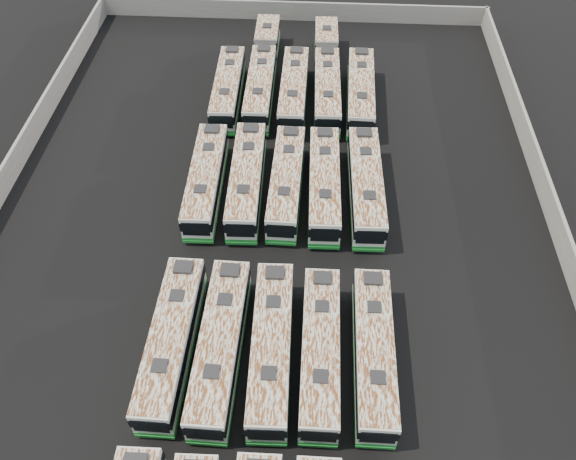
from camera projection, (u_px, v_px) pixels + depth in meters
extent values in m
plane|color=black|center=(266.00, 259.00, 42.40)|extent=(140.00, 140.00, 0.00)
cube|color=slate|center=(292.00, 11.00, 65.57)|extent=(45.20, 0.30, 2.20)
cube|color=slate|center=(571.00, 264.00, 40.71)|extent=(0.30, 73.20, 2.20)
cube|color=silver|center=(172.00, 341.00, 35.89)|extent=(2.52, 11.49, 2.63)
cube|color=#19752B|center=(174.00, 348.00, 36.61)|extent=(2.57, 11.54, 0.40)
cube|color=black|center=(171.00, 337.00, 35.56)|extent=(2.58, 11.55, 0.88)
cube|color=black|center=(150.00, 427.00, 31.86)|extent=(2.10, 0.08, 1.38)
cube|color=#19752B|center=(155.00, 437.00, 32.95)|extent=(2.39, 0.13, 0.27)
cube|color=beige|center=(169.00, 330.00, 34.88)|extent=(2.47, 11.26, 0.07)
cube|color=black|center=(159.00, 366.00, 33.15)|extent=(0.92, 0.92, 0.13)
cube|color=black|center=(177.00, 295.00, 36.48)|extent=(0.92, 0.92, 0.13)
cube|color=black|center=(183.00, 267.00, 37.95)|extent=(1.25, 1.06, 0.25)
cylinder|color=black|center=(146.00, 402.00, 34.39)|extent=(0.28, 0.96, 0.95)
cylinder|color=black|center=(179.00, 404.00, 34.30)|extent=(0.28, 0.96, 0.95)
cylinder|color=black|center=(171.00, 302.00, 39.23)|extent=(0.28, 0.96, 0.95)
cylinder|color=black|center=(200.00, 304.00, 39.14)|extent=(0.28, 0.96, 0.95)
cube|color=silver|center=(221.00, 346.00, 35.63)|extent=(2.63, 11.67, 2.67)
cube|color=#19752B|center=(222.00, 353.00, 36.36)|extent=(2.68, 11.72, 0.41)
cube|color=black|center=(220.00, 342.00, 35.30)|extent=(2.69, 11.73, 0.89)
cube|color=black|center=(204.00, 434.00, 31.54)|extent=(2.13, 0.10, 1.41)
cube|color=#19752B|center=(207.00, 444.00, 32.65)|extent=(2.42, 0.14, 0.27)
cube|color=beige|center=(219.00, 334.00, 34.61)|extent=(2.57, 11.44, 0.07)
cube|color=black|center=(212.00, 372.00, 32.84)|extent=(0.94, 0.94, 0.14)
cube|color=black|center=(225.00, 299.00, 36.22)|extent=(0.94, 0.94, 0.14)
cube|color=black|center=(230.00, 270.00, 37.72)|extent=(1.28, 1.09, 0.25)
cylinder|color=black|center=(196.00, 408.00, 34.11)|extent=(0.29, 0.97, 0.97)
cylinder|color=black|center=(230.00, 411.00, 34.01)|extent=(0.29, 0.97, 0.97)
cylinder|color=black|center=(216.00, 306.00, 39.03)|extent=(0.29, 0.97, 0.97)
cylinder|color=black|center=(245.00, 308.00, 38.92)|extent=(0.29, 0.97, 0.97)
cube|color=silver|center=(271.00, 347.00, 35.58)|extent=(2.65, 11.50, 2.62)
cube|color=#19752B|center=(272.00, 355.00, 36.30)|extent=(2.70, 11.55, 0.40)
cube|color=black|center=(271.00, 344.00, 35.25)|extent=(2.71, 11.56, 0.88)
cube|color=black|center=(266.00, 435.00, 31.55)|extent=(2.10, 0.11, 1.38)
cube|color=#19752B|center=(267.00, 445.00, 32.64)|extent=(2.39, 0.16, 0.27)
cube|color=beige|center=(271.00, 336.00, 34.57)|extent=(2.60, 11.27, 0.07)
cube|color=black|center=(269.00, 373.00, 32.84)|extent=(0.93, 0.93, 0.13)
cube|color=black|center=(273.00, 302.00, 36.17)|extent=(0.93, 0.93, 0.13)
cube|color=black|center=(275.00, 273.00, 37.65)|extent=(1.26, 1.08, 0.25)
cylinder|color=black|center=(252.00, 410.00, 34.05)|extent=(0.29, 0.96, 0.95)
cylinder|color=black|center=(285.00, 411.00, 34.01)|extent=(0.29, 0.96, 0.95)
cylinder|color=black|center=(260.00, 309.00, 38.90)|extent=(0.29, 0.96, 0.95)
cylinder|color=black|center=(289.00, 309.00, 38.85)|extent=(0.29, 0.96, 0.95)
cube|color=silver|center=(320.00, 351.00, 35.46)|extent=(2.34, 11.12, 2.55)
cube|color=#19752B|center=(320.00, 358.00, 36.16)|extent=(2.39, 11.17, 0.39)
cube|color=black|center=(321.00, 348.00, 35.14)|extent=(2.40, 11.18, 0.85)
cube|color=black|center=(319.00, 436.00, 31.55)|extent=(2.04, 0.06, 1.34)
cube|color=#19752B|center=(318.00, 446.00, 32.61)|extent=(2.32, 0.11, 0.26)
cube|color=beige|center=(321.00, 340.00, 34.48)|extent=(2.29, 10.90, 0.06)
cube|color=black|center=(321.00, 376.00, 32.80)|extent=(0.88, 0.88, 0.13)
cube|color=black|center=(322.00, 306.00, 36.03)|extent=(0.88, 0.88, 0.13)
cube|color=black|center=(322.00, 278.00, 37.47)|extent=(1.21, 1.02, 0.24)
cylinder|color=black|center=(302.00, 412.00, 34.00)|extent=(0.26, 0.93, 0.93)
cylinder|color=black|center=(335.00, 413.00, 33.92)|extent=(0.26, 0.93, 0.93)
cylinder|color=black|center=(306.00, 313.00, 38.70)|extent=(0.26, 0.93, 0.93)
cylinder|color=black|center=(335.00, 314.00, 38.63)|extent=(0.26, 0.93, 0.93)
cube|color=silver|center=(373.00, 352.00, 35.41)|extent=(2.33, 11.15, 2.56)
cube|color=#19752B|center=(372.00, 359.00, 36.11)|extent=(2.38, 11.20, 0.39)
cube|color=black|center=(374.00, 348.00, 35.09)|extent=(2.39, 11.21, 0.85)
cube|color=black|center=(378.00, 438.00, 31.49)|extent=(2.04, 0.06, 1.35)
cube|color=#19752B|center=(375.00, 447.00, 32.55)|extent=(2.32, 0.10, 0.26)
cube|color=beige|center=(376.00, 341.00, 34.43)|extent=(2.28, 10.93, 0.07)
cube|color=black|center=(378.00, 377.00, 32.74)|extent=(0.88, 0.88, 0.13)
cube|color=black|center=(374.00, 307.00, 35.99)|extent=(0.88, 0.88, 0.13)
cube|color=black|center=(373.00, 279.00, 37.42)|extent=(1.21, 1.02, 0.24)
cylinder|color=black|center=(357.00, 413.00, 33.95)|extent=(0.26, 0.93, 0.93)
cylinder|color=black|center=(390.00, 415.00, 33.87)|extent=(0.26, 0.93, 0.93)
cylinder|color=black|center=(355.00, 313.00, 38.66)|extent=(0.26, 0.93, 0.93)
cylinder|color=black|center=(384.00, 315.00, 38.58)|extent=(0.26, 0.93, 0.93)
cube|color=silver|center=(206.00, 180.00, 45.81)|extent=(2.61, 11.36, 2.59)
cube|color=#19752B|center=(208.00, 188.00, 46.52)|extent=(2.66, 11.41, 0.40)
cube|color=black|center=(206.00, 176.00, 45.48)|extent=(2.67, 11.42, 0.87)
cube|color=black|center=(196.00, 229.00, 41.82)|extent=(2.07, 0.11, 1.37)
cube|color=#19752B|center=(198.00, 242.00, 42.90)|extent=(2.36, 0.15, 0.26)
cube|color=beige|center=(204.00, 168.00, 44.81)|extent=(2.55, 11.13, 0.07)
cube|color=black|center=(200.00, 189.00, 43.10)|extent=(0.92, 0.92, 0.13)
cube|color=black|center=(208.00, 147.00, 46.39)|extent=(0.92, 0.92, 0.13)
cube|color=black|center=(212.00, 129.00, 47.85)|extent=(1.25, 1.06, 0.25)
cylinder|color=black|center=(189.00, 222.00, 44.30)|extent=(0.28, 0.95, 0.94)
cylinder|color=black|center=(215.00, 223.00, 44.25)|extent=(0.28, 0.95, 0.94)
cylinder|color=black|center=(202.00, 161.00, 49.09)|extent=(0.28, 0.95, 0.94)
cylinder|color=black|center=(225.00, 161.00, 49.04)|extent=(0.28, 0.95, 0.94)
cube|color=silver|center=(247.00, 180.00, 45.75)|extent=(2.69, 11.61, 2.65)
cube|color=#19752B|center=(247.00, 188.00, 46.48)|extent=(2.74, 11.66, 0.40)
cube|color=black|center=(247.00, 176.00, 45.43)|extent=(2.75, 11.67, 0.89)
cube|color=black|center=(240.00, 231.00, 41.68)|extent=(2.12, 0.11, 1.40)
cube|color=#19752B|center=(241.00, 243.00, 42.79)|extent=(2.41, 0.16, 0.27)
cube|color=beige|center=(246.00, 168.00, 44.74)|extent=(2.64, 11.38, 0.07)
cube|color=black|center=(243.00, 189.00, 42.99)|extent=(0.94, 0.94, 0.13)
cube|color=black|center=(248.00, 146.00, 46.35)|extent=(0.94, 0.94, 0.13)
cube|color=black|center=(251.00, 128.00, 47.84)|extent=(1.28, 1.09, 0.25)
cylinder|color=black|center=(231.00, 223.00, 44.22)|extent=(0.29, 0.97, 0.96)
cylinder|color=black|center=(257.00, 224.00, 44.17)|extent=(0.29, 0.97, 0.96)
cylinder|color=black|center=(239.00, 160.00, 49.11)|extent=(0.29, 0.97, 0.96)
cylinder|color=black|center=(263.00, 161.00, 49.06)|extent=(0.29, 0.97, 0.96)
cube|color=silver|center=(286.00, 182.00, 45.66)|extent=(2.55, 11.28, 2.58)
cube|color=#19752B|center=(286.00, 190.00, 46.36)|extent=(2.60, 11.33, 0.39)
cube|color=black|center=(286.00, 178.00, 45.34)|extent=(2.61, 11.34, 0.86)
cube|color=black|center=(280.00, 231.00, 41.71)|extent=(2.06, 0.10, 1.36)
cube|color=#19752B|center=(281.00, 244.00, 42.78)|extent=(2.34, 0.14, 0.26)
cube|color=beige|center=(286.00, 170.00, 44.67)|extent=(2.50, 11.05, 0.07)
cube|color=black|center=(284.00, 191.00, 42.97)|extent=(0.91, 0.91, 0.13)
cube|color=black|center=(289.00, 149.00, 46.23)|extent=(0.91, 0.91, 0.13)
cube|color=black|center=(291.00, 131.00, 47.68)|extent=(1.24, 1.05, 0.24)
cylinder|color=black|center=(270.00, 223.00, 44.20)|extent=(0.28, 0.94, 0.94)
cylinder|color=black|center=(296.00, 225.00, 44.09)|extent=(0.28, 0.94, 0.94)
cylinder|color=black|center=(278.00, 163.00, 48.94)|extent=(0.28, 0.94, 0.94)
cylinder|color=black|center=(301.00, 164.00, 48.84)|extent=(0.28, 0.94, 0.94)
cube|color=silver|center=(324.00, 184.00, 45.44)|extent=(2.61, 11.46, 2.62)
cube|color=#19752B|center=(324.00, 193.00, 46.16)|extent=(2.66, 11.51, 0.40)
cube|color=black|center=(324.00, 180.00, 45.12)|extent=(2.67, 11.52, 0.88)
cube|color=black|center=(325.00, 235.00, 41.42)|extent=(2.09, 0.10, 1.38)
cube|color=#19752B|center=(324.00, 248.00, 42.51)|extent=(2.38, 0.15, 0.27)
cube|color=beige|center=(325.00, 172.00, 44.44)|extent=(2.56, 11.23, 0.07)
cube|color=black|center=(325.00, 194.00, 42.71)|extent=(0.92, 0.92, 0.13)
cube|color=black|center=(325.00, 151.00, 46.03)|extent=(0.92, 0.92, 0.13)
cube|color=black|center=(325.00, 132.00, 47.51)|extent=(1.26, 1.07, 0.25)
cylinder|color=black|center=(311.00, 227.00, 43.92)|extent=(0.29, 0.96, 0.95)
cylinder|color=black|center=(337.00, 228.00, 43.87)|extent=(0.29, 0.96, 0.95)
cylinder|color=black|center=(312.00, 165.00, 48.76)|extent=(0.29, 0.96, 0.95)
cylinder|color=black|center=(335.00, 165.00, 48.71)|extent=(0.29, 0.96, 0.95)
cube|color=silver|center=(366.00, 185.00, 45.32)|extent=(2.69, 11.65, 2.66)
cube|color=#19752B|center=(364.00, 194.00, 46.04)|extent=(2.74, 11.70, 0.41)
cube|color=black|center=(366.00, 182.00, 44.99)|extent=(2.75, 11.71, 0.89)
cube|color=black|center=(371.00, 237.00, 41.23)|extent=(2.13, 0.11, 1.40)
cube|color=#19752B|center=(368.00, 250.00, 42.34)|extent=(2.42, 0.16, 0.27)
cube|color=beige|center=(367.00, 173.00, 44.30)|extent=(2.63, 11.42, 0.07)
cube|color=black|center=(370.00, 195.00, 42.54)|extent=(0.94, 0.94, 0.14)
cube|color=black|center=(366.00, 151.00, 45.91)|extent=(0.94, 0.94, 0.14)
cube|color=black|center=(364.00, 133.00, 47.41)|extent=(1.28, 1.09, 0.25)
cylinder|color=black|center=(353.00, 229.00, 43.77)|extent=(0.29, 0.97, 0.97)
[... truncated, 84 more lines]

